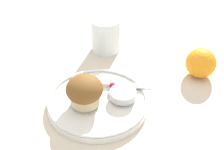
# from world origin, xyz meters

# --- Properties ---
(ground_plane) EXTENTS (3.00, 3.00, 0.00)m
(ground_plane) POSITION_xyz_m (0.00, 0.00, 0.00)
(ground_plane) COLOR beige
(plate) EXTENTS (0.22, 0.22, 0.02)m
(plate) POSITION_xyz_m (0.01, -0.02, 0.01)
(plate) COLOR white
(plate) RESTS_ON ground_plane
(muffin) EXTENTS (0.08, 0.08, 0.07)m
(muffin) POSITION_xyz_m (-0.01, -0.04, 0.05)
(muffin) COLOR beige
(muffin) RESTS_ON plate
(cream_ramekin) EXTENTS (0.06, 0.06, 0.02)m
(cream_ramekin) POSITION_xyz_m (0.05, 0.02, 0.03)
(cream_ramekin) COLOR silver
(cream_ramekin) RESTS_ON plate
(berry_pair) EXTENTS (0.03, 0.02, 0.02)m
(berry_pair) POSITION_xyz_m (0.02, 0.03, 0.03)
(berry_pair) COLOR #B7192D
(berry_pair) RESTS_ON plate
(butter_knife) EXTENTS (0.17, 0.10, 0.00)m
(butter_knife) POSITION_xyz_m (0.00, 0.04, 0.02)
(butter_knife) COLOR #B7B7BC
(butter_knife) RESTS_ON plate
(orange_fruit) EXTENTS (0.07, 0.07, 0.07)m
(orange_fruit) POSITION_xyz_m (0.14, 0.22, 0.04)
(orange_fruit) COLOR orange
(orange_fruit) RESTS_ON ground_plane
(juice_glass) EXTENTS (0.08, 0.08, 0.09)m
(juice_glass) POSITION_xyz_m (-0.12, 0.18, 0.05)
(juice_glass) COLOR silver
(juice_glass) RESTS_ON ground_plane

